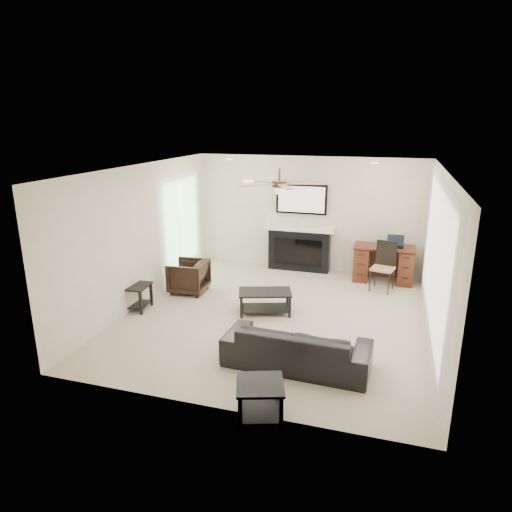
# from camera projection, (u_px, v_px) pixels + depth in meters

# --- Properties ---
(room_shell) EXTENTS (5.50, 5.54, 2.52)m
(room_shell) POSITION_uv_depth(u_px,v_px,m) (290.00, 219.00, 7.39)
(room_shell) COLOR #BEAD98
(room_shell) RESTS_ON ground
(sofa) EXTENTS (2.00, 0.85, 0.58)m
(sofa) POSITION_uv_depth(u_px,v_px,m) (297.00, 347.00, 6.16)
(sofa) COLOR black
(sofa) RESTS_ON ground
(armchair) EXTENTS (0.73, 0.71, 0.63)m
(armchair) POSITION_uv_depth(u_px,v_px,m) (189.00, 276.00, 8.85)
(armchair) COLOR black
(armchair) RESTS_ON ground
(coffee_table) EXTENTS (1.01, 0.76, 0.40)m
(coffee_table) POSITION_uv_depth(u_px,v_px,m) (265.00, 302.00, 7.90)
(coffee_table) COLOR black
(coffee_table) RESTS_ON ground
(end_table_near) EXTENTS (0.66, 0.66, 0.45)m
(end_table_near) POSITION_uv_depth(u_px,v_px,m) (260.00, 401.00, 5.07)
(end_table_near) COLOR black
(end_table_near) RESTS_ON ground
(end_table_left) EXTENTS (0.54, 0.54, 0.45)m
(end_table_left) POSITION_uv_depth(u_px,v_px,m) (135.00, 297.00, 8.07)
(end_table_left) COLOR black
(end_table_left) RESTS_ON ground
(fireplace_unit) EXTENTS (1.52, 0.34, 1.91)m
(fireplace_unit) POSITION_uv_depth(u_px,v_px,m) (300.00, 228.00, 9.98)
(fireplace_unit) COLOR black
(fireplace_unit) RESTS_ON ground
(desk) EXTENTS (1.22, 0.56, 0.76)m
(desk) POSITION_uv_depth(u_px,v_px,m) (383.00, 264.00, 9.41)
(desk) COLOR #431710
(desk) RESTS_ON ground
(desk_chair) EXTENTS (0.51, 0.52, 0.97)m
(desk_chair) POSITION_uv_depth(u_px,v_px,m) (383.00, 267.00, 8.87)
(desk_chair) COLOR black
(desk_chair) RESTS_ON ground
(laptop) EXTENTS (0.33, 0.24, 0.23)m
(laptop) POSITION_uv_depth(u_px,v_px,m) (395.00, 242.00, 9.19)
(laptop) COLOR black
(laptop) RESTS_ON desk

